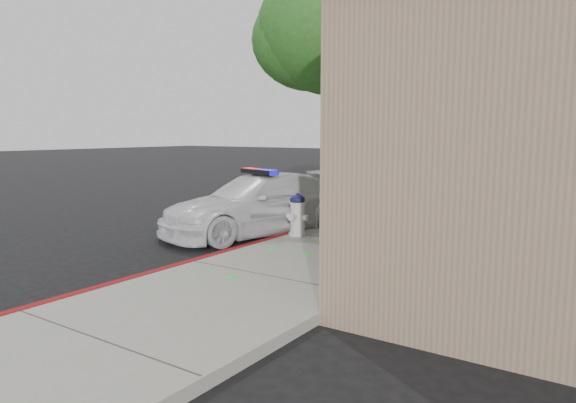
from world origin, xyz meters
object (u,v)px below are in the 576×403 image
Objects in this scene: police_car at (259,204)px; street_tree_near at (334,35)px; street_tree_far at (456,82)px; street_tree_mid at (374,19)px; fire_hydrant at (297,214)px.

street_tree_near is at bearing 4.53° from police_car.
street_tree_far reaches higher than police_car.
street_tree_mid reaches higher than street_tree_near.
police_car is 4.15m from street_tree_near.
street_tree_mid reaches higher than police_car.
street_tree_mid is at bearing 72.25° from police_car.
police_car reaches higher than fire_hydrant.
street_tree_mid is at bearing -90.13° from street_tree_far.
fire_hydrant is at bearing 166.28° from street_tree_near.
street_tree_near is at bearing -79.32° from street_tree_mid.
street_tree_near is 3.04m from street_tree_mid.
street_tree_far is (0.46, 9.20, 3.44)m from fire_hydrant.
street_tree_mid is 1.24× the size of street_tree_far.
street_tree_far is at bearing 97.53° from police_car.
street_tree_far is (1.71, 8.89, 3.35)m from police_car.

